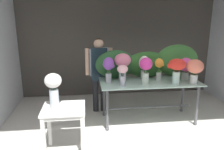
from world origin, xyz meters
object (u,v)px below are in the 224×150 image
object	(u,v)px
vase_fuchsia_snapdragons	(186,67)
vase_white_roses_tall	(53,87)
vase_coral_tulips	(195,68)
vase_sunset_carnations	(159,67)
vase_violet_peonies	(109,67)
vase_magenta_lilies	(146,68)
florist	(99,68)
side_table_white	(64,115)
vase_rosy_dahlias	(123,63)
vase_blush_freesia	(122,73)
vase_scarlet_anemones	(177,68)
vase_ivory_ranunculus	(144,66)
display_table_glass	(149,88)

from	to	relation	value
vase_fuchsia_snapdragons	vase_white_roses_tall	bearing A→B (deg)	-158.44
vase_coral_tulips	vase_sunset_carnations	bearing A→B (deg)	151.70
vase_violet_peonies	vase_fuchsia_snapdragons	bearing A→B (deg)	0.69
vase_white_roses_tall	vase_magenta_lilies	bearing A→B (deg)	25.15
florist	vase_violet_peonies	xyz separation A→B (m)	(0.14, -0.56, 0.14)
side_table_white	vase_sunset_carnations	distance (m)	1.99
vase_coral_tulips	vase_white_roses_tall	distance (m)	2.46
vase_rosy_dahlias	vase_sunset_carnations	xyz separation A→B (m)	(0.69, -0.04, -0.09)
vase_magenta_lilies	vase_sunset_carnations	size ratio (longest dim) A/B	1.15
vase_blush_freesia	vase_scarlet_anemones	xyz separation A→B (m)	(0.97, -0.02, 0.07)
vase_coral_tulips	vase_blush_freesia	bearing A→B (deg)	178.05
vase_ivory_ranunculus	vase_rosy_dahlias	bearing A→B (deg)	-172.90
side_table_white	vase_white_roses_tall	bearing A→B (deg)	-179.93
display_table_glass	vase_sunset_carnations	world-z (taller)	vase_sunset_carnations
vase_magenta_lilies	vase_scarlet_anemones	size ratio (longest dim) A/B	1.05
vase_sunset_carnations	side_table_white	bearing A→B (deg)	-151.33
vase_rosy_dahlias	vase_white_roses_tall	bearing A→B (deg)	-139.40
vase_rosy_dahlias	vase_ivory_ranunculus	world-z (taller)	vase_rosy_dahlias
vase_coral_tulips	vase_ivory_ranunculus	distance (m)	0.91
vase_magenta_lilies	vase_coral_tulips	distance (m)	0.88
side_table_white	vase_coral_tulips	size ratio (longest dim) A/B	1.62
vase_magenta_lilies	vase_white_roses_tall	bearing A→B (deg)	-154.85
side_table_white	vase_fuchsia_snapdragons	world-z (taller)	vase_fuchsia_snapdragons
vase_magenta_lilies	vase_fuchsia_snapdragons	distance (m)	0.87
florist	vase_white_roses_tall	bearing A→B (deg)	-116.20
florist	vase_coral_tulips	distance (m)	1.86
florist	vase_magenta_lilies	size ratio (longest dim) A/B	3.19
florist	vase_rosy_dahlias	size ratio (longest dim) A/B	2.97
vase_scarlet_anemones	vase_ivory_ranunculus	bearing A→B (deg)	143.29
florist	vase_coral_tulips	xyz separation A→B (m)	(1.65, -0.84, 0.13)
vase_violet_peonies	display_table_glass	bearing A→B (deg)	-0.29
vase_violet_peonies	vase_sunset_carnations	bearing A→B (deg)	1.22
vase_blush_freesia	vase_fuchsia_snapdragons	xyz separation A→B (m)	(1.26, 0.25, 0.02)
vase_blush_freesia	vase_coral_tulips	distance (m)	1.30
vase_magenta_lilies	vase_white_roses_tall	size ratio (longest dim) A/B	0.97
vase_coral_tulips	vase_fuchsia_snapdragons	bearing A→B (deg)	95.80
display_table_glass	vase_rosy_dahlias	world-z (taller)	vase_rosy_dahlias
vase_scarlet_anemones	vase_coral_tulips	bearing A→B (deg)	-4.51
vase_scarlet_anemones	vase_violet_peonies	xyz separation A→B (m)	(-1.18, 0.25, -0.02)
side_table_white	vase_fuchsia_snapdragons	size ratio (longest dim) A/B	1.71
vase_sunset_carnations	vase_ivory_ranunculus	xyz separation A→B (m)	(-0.26, 0.09, 0.01)
vase_magenta_lilies	vase_violet_peonies	size ratio (longest dim) A/B	1.04
vase_fuchsia_snapdragons	vase_sunset_carnations	bearing A→B (deg)	179.73
display_table_glass	vase_ivory_ranunculus	distance (m)	0.42
vase_violet_peonies	vase_blush_freesia	bearing A→B (deg)	-47.33
vase_scarlet_anemones	vase_sunset_carnations	bearing A→B (deg)	130.02
florist	vase_blush_freesia	bearing A→B (deg)	-65.78
vase_blush_freesia	vase_fuchsia_snapdragons	distance (m)	1.29
vase_coral_tulips	display_table_glass	bearing A→B (deg)	159.56
vase_magenta_lilies	vase_sunset_carnations	bearing A→B (deg)	35.16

